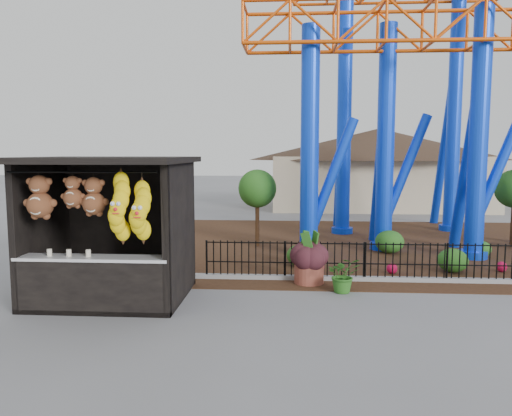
# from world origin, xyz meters

# --- Properties ---
(ground) EXTENTS (120.00, 120.00, 0.00)m
(ground) POSITION_xyz_m (0.00, 0.00, 0.00)
(ground) COLOR slate
(ground) RESTS_ON ground
(mulch_bed) EXTENTS (18.00, 12.00, 0.02)m
(mulch_bed) POSITION_xyz_m (4.00, 8.00, 0.01)
(mulch_bed) COLOR #331E11
(mulch_bed) RESTS_ON ground
(curb) EXTENTS (18.00, 0.18, 0.12)m
(curb) POSITION_xyz_m (4.00, 3.00, 0.06)
(curb) COLOR gray
(curb) RESTS_ON ground
(prize_booth) EXTENTS (3.50, 3.40, 3.12)m
(prize_booth) POSITION_xyz_m (-2.98, 0.90, 1.54)
(prize_booth) COLOR black
(prize_booth) RESTS_ON ground
(picket_fence) EXTENTS (12.20, 0.06, 1.00)m
(picket_fence) POSITION_xyz_m (4.90, 3.00, 0.50)
(picket_fence) COLOR black
(picket_fence) RESTS_ON ground
(roller_coaster) EXTENTS (11.00, 6.37, 10.82)m
(roller_coaster) POSITION_xyz_m (5.12, 8.23, 6.44)
(roller_coaster) COLOR blue
(roller_coaster) RESTS_ON ground
(terracotta_planter) EXTENTS (0.91, 0.91, 0.58)m
(terracotta_planter) POSITION_xyz_m (1.39, 2.70, 0.29)
(terracotta_planter) COLOR brown
(terracotta_planter) RESTS_ON ground
(planter_foliage) EXTENTS (0.70, 0.70, 0.64)m
(planter_foliage) POSITION_xyz_m (1.39, 2.70, 0.90)
(planter_foliage) COLOR #33141A
(planter_foliage) RESTS_ON terracotta_planter
(potted_plant) EXTENTS (0.81, 0.72, 0.83)m
(potted_plant) POSITION_xyz_m (2.16, 1.97, 0.42)
(potted_plant) COLOR #1B5A1A
(potted_plant) RESTS_ON ground
(landscaping) EXTENTS (9.02, 3.39, 0.73)m
(landscaping) POSITION_xyz_m (4.65, 5.35, 0.32)
(landscaping) COLOR #235519
(landscaping) RESTS_ON mulch_bed
(pavilion) EXTENTS (15.00, 15.00, 4.80)m
(pavilion) POSITION_xyz_m (6.00, 20.00, 3.07)
(pavilion) COLOR #BFAD8C
(pavilion) RESTS_ON ground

